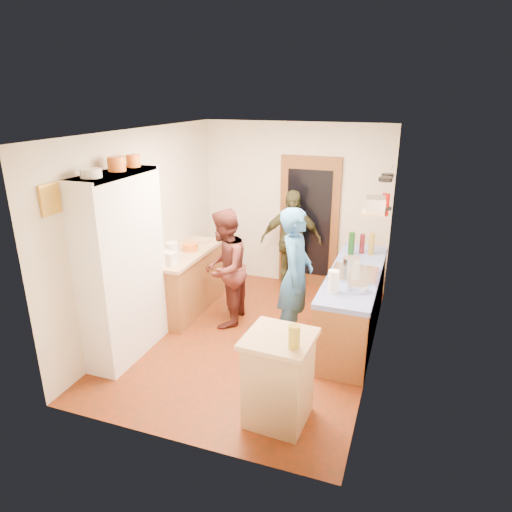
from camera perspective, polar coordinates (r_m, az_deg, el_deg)
The scene contains 44 objects.
floor at distance 6.04m, azimuth -0.50°, elevation -10.20°, with size 3.00×4.00×0.02m, color maroon.
ceiling at distance 5.25m, azimuth -0.59°, elevation 15.41°, with size 3.00×4.00×0.02m, color silver.
wall_back at distance 7.36m, azimuth 4.88°, elevation 6.28°, with size 3.00×0.02×2.60m, color beige.
wall_front at distance 3.82m, azimuth -11.03°, elevation -7.22°, with size 3.00×0.02×2.60m, color beige.
wall_left at distance 6.17m, azimuth -13.85°, elevation 3.10°, with size 0.02×4.00×2.60m, color beige.
wall_right at distance 5.21m, azimuth 15.25°, elevation -0.10°, with size 0.02×4.00×2.60m, color beige.
door_frame at distance 7.32m, azimuth 6.64°, elevation 4.14°, with size 0.95×0.06×2.10m, color brown.
door_glass at distance 7.29m, azimuth 6.57°, elevation 4.07°, with size 0.70×0.02×1.70m, color black.
hutch_body at distance 5.50m, azimuth -16.33°, elevation -1.39°, with size 0.40×1.20×2.20m, color white.
hutch_top_shelf at distance 5.22m, azimuth -17.48°, elevation 9.73°, with size 0.40×1.14×0.04m, color white.
plate_stack at distance 4.94m, azimuth -19.92°, elevation 9.71°, with size 0.21×0.21×0.09m, color white.
orange_pot_a at distance 5.27m, azimuth -17.04°, elevation 10.95°, with size 0.19×0.19×0.15m, color orange.
orange_pot_b at distance 5.53m, azimuth -15.10°, elevation 11.43°, with size 0.16×0.16×0.14m, color orange.
left_counter_base at distance 6.67m, azimuth -8.91°, elevation -3.27°, with size 0.60×1.40×0.85m, color #9A5927.
left_counter_top at distance 6.51m, azimuth -9.12°, elevation 0.38°, with size 0.64×1.44×0.05m, color tan.
toaster at distance 6.05m, azimuth -10.97°, elevation -0.22°, with size 0.21×0.14×0.16m, color white.
kettle at distance 6.32m, azimuth -10.47°, elevation 0.85°, with size 0.17×0.17×0.19m, color white.
orange_bowl at distance 6.52m, azimuth -8.18°, elevation 1.15°, with size 0.22×0.22×0.10m, color orange.
chopping_board at distance 6.91m, azimuth -7.03°, elevation 1.96°, with size 0.30×0.22×0.03m, color tan.
right_counter_base at distance 6.03m, azimuth 11.99°, elevation -6.11°, with size 0.60×2.20×0.84m, color #9A5927.
right_counter_top at distance 5.85m, azimuth 12.31°, elevation -2.14°, with size 0.62×2.22×0.06m, color #0326BA.
hob at distance 5.70m, azimuth 12.15°, elevation -2.18°, with size 0.55×0.58×0.04m, color silver.
pot_on_hob at distance 5.78m, azimuth 11.88°, elevation -0.88°, with size 0.22×0.22×0.14m, color silver.
bottle_a at distance 6.36m, azimuth 11.84°, elevation 1.53°, with size 0.08×0.08×0.32m, color #143F14.
bottle_b at distance 6.47m, azimuth 13.12°, elevation 1.52°, with size 0.07×0.07×0.27m, color #591419.
bottle_c at distance 6.43m, azimuth 14.25°, elevation 1.47°, with size 0.08×0.08×0.31m, color olive.
paper_towel at distance 5.14m, azimuth 9.65°, elevation -3.17°, with size 0.12×0.12×0.26m, color white.
mixing_bowl at distance 5.26m, azimuth 12.54°, elevation -3.82°, with size 0.23×0.23×0.09m, color silver.
island_base at distance 4.49m, azimuth 2.82°, elevation -15.33°, with size 0.55×0.55×0.86m, color tan.
island_top at distance 4.24m, azimuth 2.92°, elevation -10.31°, with size 0.62×0.62×0.05m, color tan.
cutting_board at distance 4.30m, azimuth 2.53°, elevation -9.75°, with size 0.35×0.28×0.02m, color white.
oil_jar at distance 4.03m, azimuth 4.79°, elevation -9.98°, with size 0.10×0.10×0.21m, color #AD9E2D.
pan_rail at distance 6.52m, azimuth 16.64°, elevation 10.51°, with size 0.02×0.02×0.65m, color silver.
pan_hang_a at distance 6.37m, azimuth 15.87°, elevation 9.19°, with size 0.18×0.18×0.05m, color black.
pan_hang_b at distance 6.57m, azimuth 16.00°, elevation 9.31°, with size 0.16×0.16×0.05m, color black.
pan_hang_c at distance 6.76m, azimuth 16.14°, elevation 9.67°, with size 0.17×0.17×0.05m, color black.
wall_shelf at distance 5.54m, azimuth 14.60°, elevation 5.46°, with size 0.26×0.42×0.03m, color tan.
radio at distance 5.52m, azimuth 14.68°, elevation 6.36°, with size 0.22×0.30×0.15m, color silver.
ext_bracket at distance 6.80m, azimuth 16.33°, elevation 5.73°, with size 0.06×0.10×0.04m, color black.
fire_extinguisher at distance 6.79m, azimuth 15.86°, elevation 6.20°, with size 0.11×0.11×0.32m, color red.
picture_frame at distance 4.80m, azimuth -24.36°, elevation 6.47°, with size 0.03×0.25×0.30m, color gold.
person_hob at distance 5.62m, azimuth 5.25°, elevation -2.69°, with size 0.63×0.42×1.74m, color #2A5F99.
person_left at distance 6.10m, azimuth -3.57°, elevation -1.46°, with size 0.78×0.61×1.61m, color #4D211D.
person_back at distance 7.15m, azimuth 4.48°, elevation 1.86°, with size 0.95×0.40×1.63m, color #3A3C21.
Camera 1 is at (1.80, -4.91, 3.01)m, focal length 32.00 mm.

